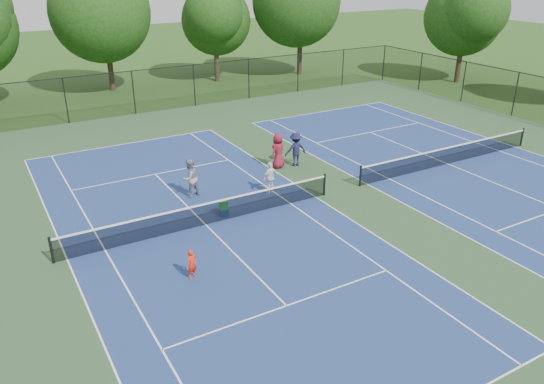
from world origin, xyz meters
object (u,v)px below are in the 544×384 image
tree_back_c (215,16)px  ball_hopper (223,205)px  instructor (190,178)px  tree_back_b (103,6)px  child_player (192,264)px  ball_crate (224,212)px  bystander_a (270,177)px  bystander_c (278,151)px  tree_side_e (466,13)px  bystander_b (296,149)px

tree_back_c → ball_hopper: 27.40m
tree_back_c → instructor: 25.24m
tree_back_b → child_player: size_ratio=9.18×
ball_crate → ball_hopper: 0.34m
ball_hopper → tree_back_c: bearing=65.9°
bystander_a → bystander_c: bearing=-142.6°
tree_side_e → ball_crate: 32.51m
instructor → bystander_b: instructor is taller
bystander_b → ball_hopper: bystander_b is taller
tree_side_e → ball_hopper: bearing=-154.9°
ball_crate → bystander_a: bearing=21.0°
tree_side_e → child_player: 36.76m
tree_side_e → bystander_c: size_ratio=4.82×
tree_back_c → child_player: (-13.95, -28.40, -4.93)m
child_player → bystander_b: (8.81, 7.30, 0.36)m
bystander_a → ball_crate: (-2.94, -1.13, -0.60)m
bystander_a → ball_hopper: bearing=5.5°
bystander_c → ball_hopper: bystander_c is taller
ball_crate → tree_back_c: bearing=65.9°
ball_crate → ball_hopper: bearing=0.0°
tree_back_c → bystander_b: bearing=-103.7°
instructor → bystander_b: size_ratio=1.02×
bystander_c → tree_side_e: bearing=178.9°
tree_side_e → bystander_a: 29.31m
tree_back_c → bystander_a: 25.25m
tree_side_e → ball_crate: tree_side_e is taller
child_player → instructor: instructor is taller
bystander_c → ball_hopper: (-4.89, -3.71, -0.42)m
tree_back_c → ball_crate: size_ratio=22.06×
tree_back_b → ball_crate: (-1.98, -25.60, -6.44)m
tree_back_b → bystander_b: tree_back_b is taller
bystander_a → bystander_b: bearing=-156.2°
instructor → bystander_a: (3.40, -1.43, -0.16)m
tree_back_b → bystander_c: bearing=-82.4°
tree_back_b → bystander_a: tree_back_b is taller
ball_crate → child_player: bearing=-128.0°
instructor → ball_hopper: instructor is taller
tree_back_b → tree_side_e: size_ratio=1.13×
bystander_a → child_player: bearing=24.3°
bystander_a → bystander_b: 3.75m
child_player → bystander_a: bystander_a is taller
child_player → instructor: bearing=48.1°
child_player → bystander_b: 11.45m
bystander_b → bystander_c: 0.97m
ball_hopper → tree_side_e: bearing=25.1°
tree_side_e → bystander_a: tree_side_e is taller
tree_back_b → child_player: (-4.95, -29.40, -6.05)m
bystander_b → ball_hopper: (-5.84, -3.51, -0.40)m
bystander_b → tree_side_e: bearing=-147.6°
tree_side_e → ball_crate: bearing=-154.9°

